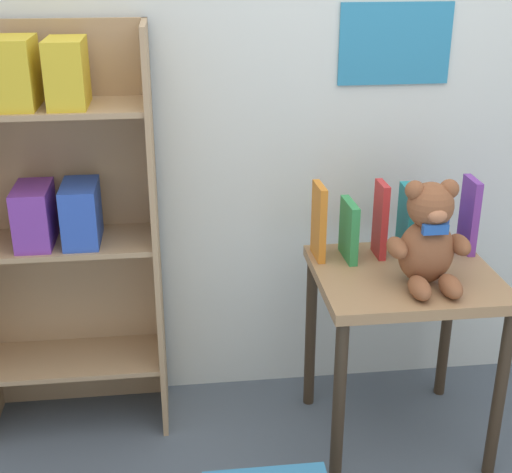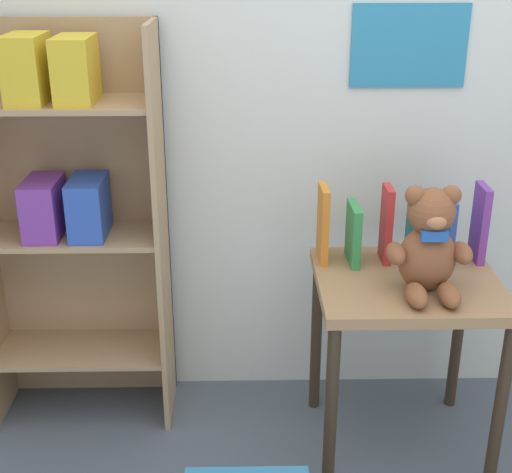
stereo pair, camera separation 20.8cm
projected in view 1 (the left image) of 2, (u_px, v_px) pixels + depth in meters
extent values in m
cube|color=silver|center=(336.00, 63.00, 2.45)|extent=(4.80, 0.06, 2.50)
cube|color=teal|center=(395.00, 44.00, 2.42)|extent=(0.39, 0.01, 0.27)
cube|color=tan|center=(156.00, 238.00, 2.41)|extent=(0.02, 0.29, 1.42)
cube|color=tan|center=(67.00, 228.00, 2.50)|extent=(0.64, 0.02, 1.42)
cube|color=tan|center=(75.00, 359.00, 2.55)|extent=(0.60, 0.27, 0.02)
cube|color=tan|center=(62.00, 243.00, 2.38)|extent=(0.60, 0.27, 0.02)
cube|color=tan|center=(47.00, 108.00, 2.20)|extent=(0.60, 0.27, 0.02)
cube|color=gold|center=(16.00, 73.00, 2.14)|extent=(0.11, 0.20, 0.21)
cube|color=gold|center=(67.00, 73.00, 2.16)|extent=(0.11, 0.20, 0.20)
cube|color=purple|center=(34.00, 215.00, 2.32)|extent=(0.11, 0.20, 0.20)
cube|color=#2D51B7|center=(81.00, 213.00, 2.33)|extent=(0.11, 0.20, 0.20)
cube|color=#9E754C|center=(405.00, 277.00, 2.32)|extent=(0.58, 0.52, 0.04)
cylinder|color=#37291A|center=(339.00, 407.00, 2.20)|extent=(0.04, 0.04, 0.61)
cylinder|color=#37291A|center=(499.00, 396.00, 2.26)|extent=(0.04, 0.04, 0.61)
cylinder|color=#37291A|center=(311.00, 333.00, 2.62)|extent=(0.04, 0.04, 0.61)
cylinder|color=#37291A|center=(447.00, 324.00, 2.68)|extent=(0.04, 0.04, 0.61)
ellipsoid|color=brown|center=(426.00, 252.00, 2.21)|extent=(0.18, 0.13, 0.21)
sphere|color=brown|center=(430.00, 205.00, 2.15)|extent=(0.14, 0.14, 0.14)
sphere|color=brown|center=(415.00, 190.00, 2.13)|extent=(0.06, 0.06, 0.06)
sphere|color=brown|center=(449.00, 189.00, 2.14)|extent=(0.06, 0.06, 0.06)
ellipsoid|color=#B56E48|center=(437.00, 216.00, 2.10)|extent=(0.06, 0.04, 0.04)
ellipsoid|color=brown|center=(397.00, 248.00, 2.17)|extent=(0.06, 0.11, 0.06)
ellipsoid|color=brown|center=(460.00, 245.00, 2.19)|extent=(0.06, 0.11, 0.06)
ellipsoid|color=brown|center=(419.00, 288.00, 2.14)|extent=(0.06, 0.12, 0.06)
ellipsoid|color=brown|center=(450.00, 286.00, 2.15)|extent=(0.06, 0.12, 0.06)
cube|color=#2356B2|center=(435.00, 229.00, 2.12)|extent=(0.08, 0.02, 0.03)
cube|color=orange|center=(319.00, 222.00, 2.38)|extent=(0.03, 0.12, 0.26)
cube|color=#33934C|center=(350.00, 230.00, 2.38)|extent=(0.03, 0.15, 0.20)
cube|color=red|center=(380.00, 220.00, 2.39)|extent=(0.02, 0.10, 0.26)
cube|color=teal|center=(409.00, 220.00, 2.42)|extent=(0.05, 0.14, 0.23)
cube|color=#2D51B7|center=(439.00, 222.00, 2.43)|extent=(0.03, 0.14, 0.22)
cube|color=purple|center=(469.00, 215.00, 2.43)|extent=(0.03, 0.12, 0.26)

